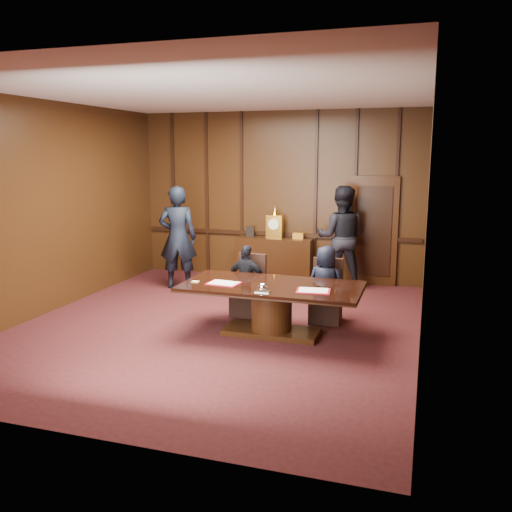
{
  "coord_description": "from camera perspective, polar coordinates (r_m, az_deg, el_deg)",
  "views": [
    {
      "loc": [
        2.99,
        -7.5,
        2.65
      ],
      "look_at": [
        0.47,
        0.47,
        1.05
      ],
      "focal_mm": 38.0,
      "sensor_mm": 36.0,
      "label": 1
    }
  ],
  "objects": [
    {
      "name": "conference_table",
      "position": [
        7.96,
        1.66,
        -4.76
      ],
      "size": [
        2.62,
        1.32,
        0.76
      ],
      "color": "black",
      "rests_on": "ground"
    },
    {
      "name": "witness_right",
      "position": [
        10.77,
        8.93,
        1.95
      ],
      "size": [
        1.05,
        0.85,
        2.03
      ],
      "primitive_type": "imported",
      "rotation": [
        0.0,
        0.0,
        3.23
      ],
      "color": "black",
      "rests_on": "ground"
    },
    {
      "name": "sideboard",
      "position": [
        11.38,
        1.98,
        -0.14
      ],
      "size": [
        1.6,
        0.45,
        1.54
      ],
      "color": "black",
      "rests_on": "ground"
    },
    {
      "name": "notepad",
      "position": [
        8.09,
        -6.4,
        -2.69
      ],
      "size": [
        0.1,
        0.07,
        0.01
      ],
      "primitive_type": "cube",
      "rotation": [
        0.0,
        0.0,
        -0.02
      ],
      "color": "#ECDE73",
      "rests_on": "conference_table"
    },
    {
      "name": "signatory_right",
      "position": [
        8.55,
        7.34,
        -3.01
      ],
      "size": [
        0.65,
        0.47,
        1.23
      ],
      "primitive_type": "imported",
      "rotation": [
        0.0,
        0.0,
        3.0
      ],
      "color": "black",
      "rests_on": "ground"
    },
    {
      "name": "folder_right",
      "position": [
        7.55,
        6.06,
        -3.65
      ],
      "size": [
        0.5,
        0.38,
        0.02
      ],
      "rotation": [
        0.0,
        0.0,
        0.12
      ],
      "color": "#B01020",
      "rests_on": "conference_table"
    },
    {
      "name": "room",
      "position": [
        8.23,
        -3.4,
        4.36
      ],
      "size": [
        7.0,
        7.04,
        3.5
      ],
      "color": "black",
      "rests_on": "ground"
    },
    {
      "name": "chair_left",
      "position": [
        9.01,
        -0.79,
        -4.33
      ],
      "size": [
        0.51,
        0.51,
        0.99
      ],
      "rotation": [
        0.0,
        0.0,
        -0.07
      ],
      "color": "black",
      "rests_on": "ground"
    },
    {
      "name": "signatory_left",
      "position": [
        8.87,
        -0.96,
        -2.61
      ],
      "size": [
        0.71,
        0.33,
        1.17
      ],
      "primitive_type": "imported",
      "rotation": [
        0.0,
        0.0,
        3.08
      ],
      "color": "black",
      "rests_on": "ground"
    },
    {
      "name": "witness_left",
      "position": [
        10.73,
        -8.23,
        1.94
      ],
      "size": [
        0.84,
        0.66,
        2.02
      ],
      "primitive_type": "imported",
      "rotation": [
        0.0,
        0.0,
        3.41
      ],
      "color": "black",
      "rests_on": "ground"
    },
    {
      "name": "chair_right",
      "position": [
        8.7,
        7.37,
        -4.97
      ],
      "size": [
        0.5,
        0.5,
        0.99
      ],
      "rotation": [
        0.0,
        0.0,
        0.04
      ],
      "color": "black",
      "rests_on": "ground"
    },
    {
      "name": "folder_left",
      "position": [
        7.95,
        -3.41,
        -2.88
      ],
      "size": [
        0.49,
        0.37,
        0.02
      ],
      "rotation": [
        0.0,
        0.0,
        -0.09
      ],
      "color": "#B01020",
      "rests_on": "conference_table"
    },
    {
      "name": "inkstand",
      "position": [
        7.47,
        0.72,
        -3.39
      ],
      "size": [
        0.2,
        0.14,
        0.12
      ],
      "color": "white",
      "rests_on": "conference_table"
    }
  ]
}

